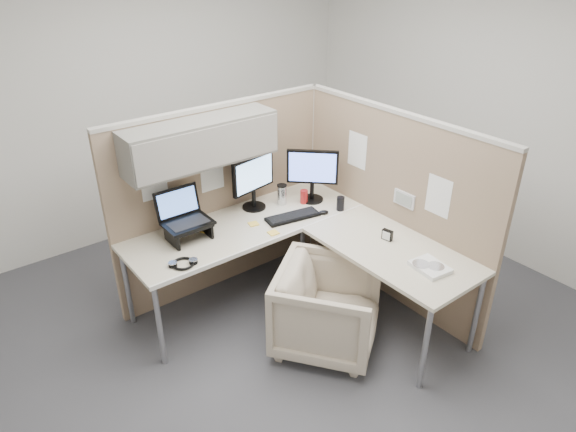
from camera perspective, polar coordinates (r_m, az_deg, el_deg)
ground at (r=4.27m, az=1.01°, el=-11.77°), size 4.50×4.50×0.00m
partition_back at (r=4.18m, az=-8.34°, el=4.71°), size 2.00×0.36×1.63m
partition_right at (r=4.31m, az=11.05°, el=1.13°), size 0.07×2.03×1.63m
desk at (r=4.02m, az=1.36°, el=-2.61°), size 2.00×1.98×0.73m
office_chair at (r=3.87m, az=4.43°, el=-9.75°), size 0.98×0.97×0.74m
monitor_left at (r=4.28m, az=-3.89°, el=4.20°), size 0.44×0.20×0.47m
monitor_right at (r=4.41m, az=2.73°, el=4.98°), size 0.34×0.33×0.47m
laptop_station at (r=3.97m, az=-11.30°, el=-0.54°), size 0.36×0.31×0.37m
keyboard at (r=4.22m, az=0.51°, el=-0.08°), size 0.47×0.23×0.02m
mouse at (r=4.30m, az=3.98°, el=0.42°), size 0.10×0.08×0.03m
travel_mug at (r=4.42m, az=-0.67°, el=2.42°), size 0.08×0.08×0.18m
soda_can_green at (r=4.35m, az=5.85°, el=1.38°), size 0.07×0.07×0.12m
soda_can_silver at (r=4.45m, az=1.79°, el=2.16°), size 0.07×0.07×0.12m
sticky_note_c at (r=4.09m, az=-9.07°, el=-1.62°), size 0.10×0.10×0.01m
sticky_note_b at (r=4.01m, az=-1.65°, el=-1.87°), size 0.08×0.08×0.01m
sticky_note_d at (r=4.14m, az=-3.85°, el=-0.87°), size 0.09×0.09×0.01m
headphones at (r=3.70m, az=-11.57°, el=-5.18°), size 0.21×0.21×0.03m
paper_stack at (r=3.72m, az=15.50°, el=-5.48°), size 0.23×0.27×0.03m
desk_clock at (r=3.98m, az=10.97°, el=-2.08°), size 0.05×0.09×0.08m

